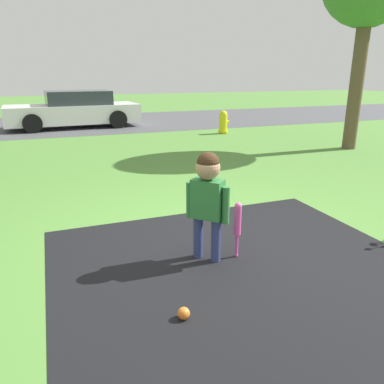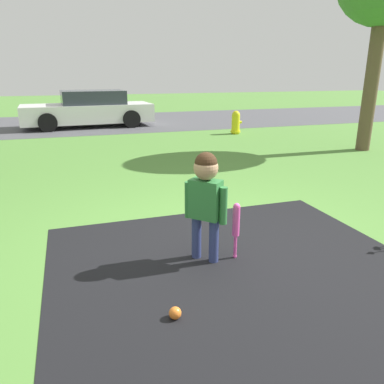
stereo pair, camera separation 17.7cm
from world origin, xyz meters
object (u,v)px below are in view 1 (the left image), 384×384
(child, at_px, (208,192))
(sports_ball, at_px, (184,313))
(fire_hydrant, at_px, (223,122))
(baseball_bat, at_px, (238,222))
(parked_car, at_px, (74,110))

(child, bearing_deg, sports_ball, -76.94)
(sports_ball, relative_size, fire_hydrant, 0.14)
(baseball_bat, xyz_separation_m, parked_car, (-0.72, 10.21, 0.19))
(child, xyz_separation_m, fire_hydrant, (3.58, 7.14, -0.35))
(fire_hydrant, bearing_deg, baseball_bat, -114.57)
(sports_ball, distance_m, fire_hydrant, 8.94)
(fire_hydrant, bearing_deg, sports_ball, -117.36)
(sports_ball, height_order, fire_hydrant, fire_hydrant)
(baseball_bat, relative_size, fire_hydrant, 0.84)
(sports_ball, bearing_deg, fire_hydrant, 62.64)
(baseball_bat, distance_m, fire_hydrant, 7.92)
(parked_car, bearing_deg, child, 89.38)
(sports_ball, bearing_deg, child, 56.67)
(child, distance_m, sports_ball, 1.15)
(fire_hydrant, distance_m, parked_car, 5.02)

